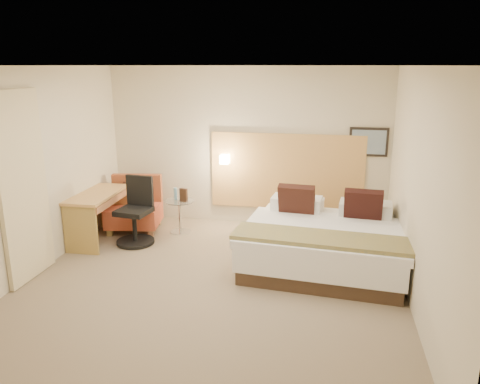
% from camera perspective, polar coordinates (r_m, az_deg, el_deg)
% --- Properties ---
extents(floor, '(4.80, 5.00, 0.02)m').
position_cam_1_polar(floor, '(6.12, -3.43, -11.13)').
color(floor, '#776650').
rests_on(floor, ground).
extents(ceiling, '(4.80, 5.00, 0.02)m').
position_cam_1_polar(ceiling, '(5.49, -3.90, 15.24)').
color(ceiling, white).
rests_on(ceiling, floor).
extents(wall_back, '(4.80, 0.02, 2.70)m').
position_cam_1_polar(wall_back, '(8.06, 0.79, 5.53)').
color(wall_back, beige).
rests_on(wall_back, floor).
extents(wall_front, '(4.80, 0.02, 2.70)m').
position_cam_1_polar(wall_front, '(3.41, -14.29, -8.70)').
color(wall_front, beige).
rests_on(wall_front, floor).
extents(wall_left, '(0.02, 5.00, 2.70)m').
position_cam_1_polar(wall_left, '(6.67, -24.16, 2.14)').
color(wall_left, beige).
rests_on(wall_left, floor).
extents(wall_right, '(0.02, 5.00, 2.70)m').
position_cam_1_polar(wall_right, '(5.58, 21.09, 0.12)').
color(wall_right, beige).
rests_on(wall_right, floor).
extents(headboard_panel, '(2.60, 0.04, 1.30)m').
position_cam_1_polar(headboard_panel, '(8.01, 5.68, 2.48)').
color(headboard_panel, tan).
rests_on(headboard_panel, wall_back).
extents(art_frame, '(0.62, 0.03, 0.47)m').
position_cam_1_polar(art_frame, '(7.91, 15.40, 5.91)').
color(art_frame, black).
rests_on(art_frame, wall_back).
extents(art_canvas, '(0.54, 0.01, 0.39)m').
position_cam_1_polar(art_canvas, '(7.89, 15.41, 5.88)').
color(art_canvas, '#758CA1').
rests_on(art_canvas, wall_back).
extents(lamp_arm, '(0.02, 0.12, 0.02)m').
position_cam_1_polar(lamp_arm, '(8.08, -1.77, 4.10)').
color(lamp_arm, silver).
rests_on(lamp_arm, wall_back).
extents(lamp_shade, '(0.15, 0.15, 0.15)m').
position_cam_1_polar(lamp_shade, '(8.02, -1.87, 4.02)').
color(lamp_shade, '#FFEDC6').
rests_on(lamp_shade, wall_back).
extents(curtain, '(0.06, 0.90, 2.42)m').
position_cam_1_polar(curtain, '(6.47, -24.91, 0.50)').
color(curtain, beige).
rests_on(curtain, wall_left).
extents(bottle_a, '(0.08, 0.08, 0.20)m').
position_cam_1_polar(bottle_a, '(7.79, -7.87, -0.21)').
color(bottle_a, '#8CC3D8').
rests_on(bottle_a, side_table).
extents(bottle_b, '(0.08, 0.08, 0.20)m').
position_cam_1_polar(bottle_b, '(7.76, -7.19, -0.25)').
color(bottle_b, '#8DB5DB').
rests_on(bottle_b, side_table).
extents(menu_folder, '(0.14, 0.09, 0.22)m').
position_cam_1_polar(menu_folder, '(7.66, -6.89, -0.37)').
color(menu_folder, '#382317').
rests_on(menu_folder, side_table).
extents(bed, '(2.32, 2.28, 1.05)m').
position_cam_1_polar(bed, '(6.67, 10.39, -5.80)').
color(bed, '#3A291D').
rests_on(bed, floor).
extents(lounge_chair, '(0.95, 0.87, 0.90)m').
position_cam_1_polar(lounge_chair, '(8.13, -12.70, -1.96)').
color(lounge_chair, tan).
rests_on(lounge_chair, floor).
extents(side_table, '(0.63, 0.63, 0.55)m').
position_cam_1_polar(side_table, '(7.82, -7.33, -2.77)').
color(side_table, white).
rests_on(side_table, floor).
extents(desk, '(0.60, 1.26, 0.78)m').
position_cam_1_polar(desk, '(7.65, -16.84, -1.32)').
color(desk, tan).
rests_on(desk, floor).
extents(desk_chair, '(0.66, 0.66, 1.04)m').
position_cam_1_polar(desk_chair, '(7.46, -12.57, -2.94)').
color(desk_chair, black).
rests_on(desk_chair, floor).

